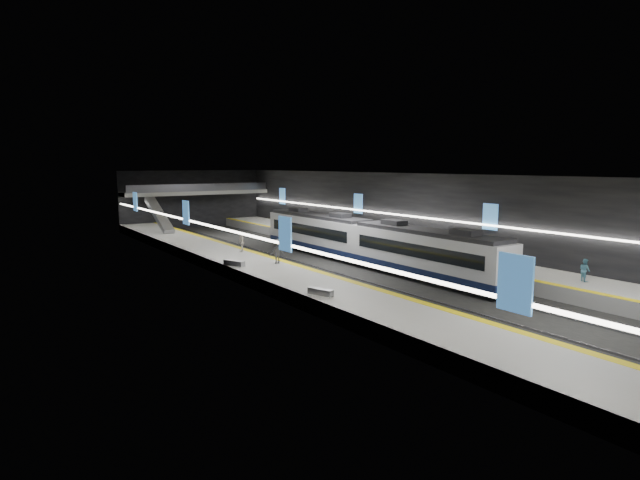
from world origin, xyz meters
TOP-DOWN VIEW (x-y plane):
  - ground at (0.00, 0.00)m, footprint 70.00×70.00m
  - ceiling at (0.00, 0.00)m, footprint 20.00×70.00m
  - wall_left at (-10.00, 0.00)m, footprint 0.04×70.00m
  - wall_right at (10.00, 0.00)m, footprint 0.04×70.00m
  - wall_back at (0.00, 35.00)m, footprint 20.00×0.04m
  - platform_left at (-7.50, 0.00)m, footprint 5.00×70.00m
  - tile_surface_left at (-7.50, 0.00)m, footprint 5.00×70.00m
  - tactile_strip_left at (-5.30, 0.00)m, footprint 0.60×70.00m
  - platform_right at (7.50, 0.00)m, footprint 5.00×70.00m
  - tile_surface_right at (7.50, 0.00)m, footprint 5.00×70.00m
  - tactile_strip_right at (5.30, 0.00)m, footprint 0.60×70.00m
  - rails at (-0.00, 0.00)m, footprint 6.52×70.00m
  - train at (2.50, -0.59)m, footprint 2.69×30.05m
  - ad_posters at (-0.00, 1.00)m, footprint 19.94×53.50m
  - cove_light_left at (-9.80, 0.00)m, footprint 0.25×68.60m
  - cove_light_right at (9.80, 0.00)m, footprint 0.25×68.60m
  - mezzanine_bridge at (0.00, 32.93)m, footprint 20.00×3.00m
  - escalator at (-7.50, 26.00)m, footprint 1.20×7.50m
  - bench_left_near at (-9.12, -10.85)m, footprint 1.00×1.74m
  - bench_left_far at (-9.50, 0.69)m, footprint 1.19×1.88m
  - bench_right_far at (9.40, 4.54)m, footprint 0.75×1.65m
  - passenger_right_a at (6.10, -1.60)m, footprint 0.50×0.66m
  - passenger_right_b at (7.77, -17.66)m, footprint 0.85×0.93m
  - passenger_left_a at (-6.08, 6.51)m, footprint 0.76×1.08m
  - passenger_left_b at (-6.25, -0.33)m, footprint 1.36×0.90m

SIDE VIEW (x-z plane):
  - ground at x=0.00m, z-range 0.00..0.00m
  - rails at x=0.00m, z-range 0.00..0.12m
  - platform_left at x=-7.50m, z-range 0.00..1.00m
  - platform_right at x=7.50m, z-range 0.00..1.00m
  - tile_surface_left at x=-7.50m, z-range 1.00..1.02m
  - tile_surface_right at x=7.50m, z-range 1.00..1.02m
  - tactile_strip_left at x=-5.30m, z-range 1.01..1.03m
  - tactile_strip_right at x=5.30m, z-range 1.01..1.03m
  - bench_right_far at x=9.40m, z-range 1.00..1.39m
  - bench_left_near at x=-9.12m, z-range 1.00..1.41m
  - bench_left_far at x=-9.50m, z-range 1.00..1.45m
  - passenger_right_b at x=7.77m, z-range 1.00..2.56m
  - passenger_right_a at x=6.10m, z-range 1.00..2.64m
  - passenger_left_a at x=-6.08m, z-range 1.00..2.71m
  - passenger_left_b at x=-6.25m, z-range 1.00..2.96m
  - train at x=2.50m, z-range 0.40..4.00m
  - escalator at x=-7.50m, z-range 0.94..4.86m
  - cove_light_left at x=-9.80m, z-range 3.74..3.86m
  - cove_light_right at x=9.80m, z-range 3.74..3.86m
  - wall_left at x=-10.00m, z-range 0.00..8.00m
  - wall_right at x=10.00m, z-range 0.00..8.00m
  - wall_back at x=0.00m, z-range 0.00..8.00m
  - ad_posters at x=0.00m, z-range 3.40..5.60m
  - mezzanine_bridge at x=0.00m, z-range 4.29..5.79m
  - ceiling at x=0.00m, z-range 7.98..8.02m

